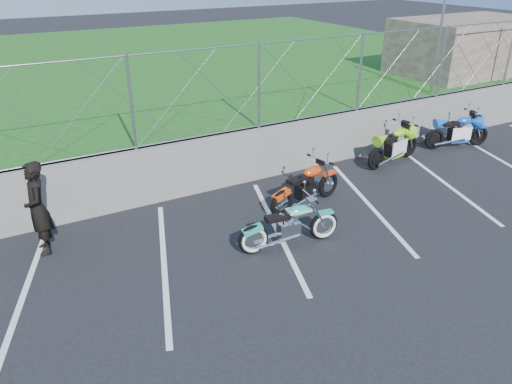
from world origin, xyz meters
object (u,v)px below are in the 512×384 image
cruiser_turquoise (291,227)px  sportbike_blue (458,133)px  naked_orange (307,188)px  sportbike_green (394,147)px  person_standing (38,208)px

cruiser_turquoise → sportbike_blue: 7.48m
sportbike_blue → naked_orange: bearing=-153.7°
naked_orange → sportbike_blue: bearing=-2.2°
naked_orange → sportbike_green: size_ratio=1.00×
cruiser_turquoise → naked_orange: bearing=53.3°
naked_orange → sportbike_blue: (5.91, 0.95, 0.01)m
naked_orange → sportbike_green: (3.47, 0.96, 0.02)m
naked_orange → cruiser_turquoise: bearing=-146.0°
naked_orange → person_standing: size_ratio=1.14×
cruiser_turquoise → naked_orange: (1.24, 1.25, 0.03)m
naked_orange → person_standing: person_standing is taller
person_standing → sportbike_green: bearing=90.9°
cruiser_turquoise → sportbike_blue: sportbike_blue is taller
sportbike_green → sportbike_blue: 2.44m
naked_orange → sportbike_green: 3.60m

